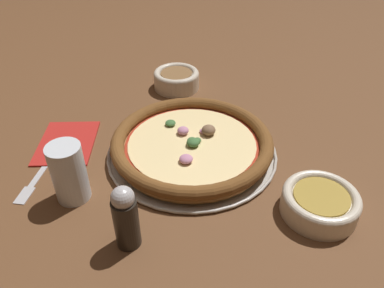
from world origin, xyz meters
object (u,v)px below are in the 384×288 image
(pizza, at_px, (192,143))
(bowl_near, at_px, (320,202))
(pizza_tray, at_px, (192,152))
(fork, at_px, (39,174))
(bowl_far, at_px, (176,79))
(napkin, at_px, (67,142))
(pepper_shaker, at_px, (126,217))
(drinking_cup, at_px, (69,173))

(pizza, bearing_deg, bowl_near, -140.54)
(pizza_tray, bearing_deg, fork, 89.36)
(bowl_far, bearing_deg, pizza, 174.77)
(pizza_tray, xyz_separation_m, napkin, (0.10, 0.26, -0.00))
(bowl_near, distance_m, fork, 0.54)
(fork, bearing_deg, pizza, 111.15)
(pizza_tray, distance_m, fork, 0.31)
(bowl_near, bearing_deg, pizza_tray, 39.48)
(bowl_near, bearing_deg, pizza, 39.46)
(napkin, height_order, pepper_shaker, pepper_shaker)
(pizza, height_order, drinking_cup, drinking_cup)
(pizza_tray, bearing_deg, pepper_shaker, 143.02)
(pepper_shaker, bearing_deg, bowl_near, -91.87)
(napkin, distance_m, pepper_shaker, 0.33)
(pizza_tray, xyz_separation_m, pepper_shaker, (-0.21, 0.15, 0.06))
(bowl_far, distance_m, napkin, 0.35)
(drinking_cup, distance_m, fork, 0.12)
(bowl_far, bearing_deg, pizza_tray, 174.76)
(pizza_tray, height_order, bowl_far, bowl_far)
(napkin, bearing_deg, pizza_tray, -110.87)
(bowl_near, height_order, napkin, bowl_near)
(bowl_near, xyz_separation_m, drinking_cup, (0.14, 0.42, 0.03))
(bowl_far, xyz_separation_m, pepper_shaker, (-0.50, 0.18, 0.03))
(napkin, bearing_deg, drinking_cup, -173.95)
(pepper_shaker, bearing_deg, napkin, 19.30)
(bowl_near, bearing_deg, bowl_far, 16.37)
(bowl_far, height_order, fork, bowl_far)
(drinking_cup, bearing_deg, pizza, -72.89)
(napkin, xyz_separation_m, pepper_shaker, (-0.30, -0.11, 0.06))
(pepper_shaker, bearing_deg, pizza, -36.98)
(bowl_far, xyz_separation_m, drinking_cup, (-0.37, 0.27, 0.03))
(pizza, distance_m, pepper_shaker, 0.26)
(pepper_shaker, bearing_deg, pizza_tray, -36.98)
(fork, bearing_deg, pizza_tray, 111.13)
(drinking_cup, xyz_separation_m, napkin, (0.17, 0.02, -0.05))
(pizza_tray, bearing_deg, bowl_far, -5.24)
(pizza_tray, bearing_deg, drinking_cup, 107.08)
(drinking_cup, bearing_deg, pizza_tray, -72.92)
(napkin, relative_size, fork, 1.00)
(pizza_tray, distance_m, bowl_far, 0.30)
(bowl_far, relative_size, pepper_shaker, 1.03)
(bowl_far, relative_size, napkin, 0.68)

